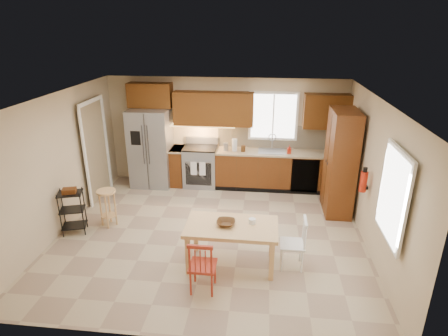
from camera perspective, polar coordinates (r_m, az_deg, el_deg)
floor at (r=7.02m, az=-2.05°, el=-9.91°), size 5.50×5.50×0.00m
ceiling at (r=6.11m, az=-2.35°, el=10.59°), size 5.50×5.00×0.02m
wall_back at (r=8.81m, az=0.20°, el=5.58°), size 5.50×0.02×2.50m
wall_front at (r=4.28m, az=-7.21°, el=-12.72°), size 5.50×0.02×2.50m
wall_left at (r=7.37m, az=-23.85°, el=0.53°), size 0.02×5.00×2.50m
wall_right at (r=6.66m, az=21.94°, el=-1.32°), size 0.02×5.00×2.50m
refrigerator at (r=8.90m, az=-11.03°, el=3.05°), size 0.92×0.75×1.82m
range_stove at (r=8.84m, az=-3.57°, el=0.19°), size 0.76×0.63×0.92m
base_cabinet_narrow at (r=8.96m, az=-7.02°, el=0.30°), size 0.30×0.60×0.90m
base_cabinet_run at (r=8.74m, az=8.41°, el=-0.32°), size 2.92×0.60×0.90m
dishwasher at (r=8.52m, az=12.23°, el=-1.18°), size 0.60×0.02×0.78m
backsplash at (r=8.78m, az=8.61°, el=4.77°), size 2.92×0.03×0.55m
upper_over_fridge at (r=8.80m, az=-11.20°, el=10.84°), size 1.00×0.35×0.55m
upper_left_block at (r=8.54m, az=-1.61°, el=9.03°), size 1.80×0.35×0.75m
upper_right_block at (r=8.56m, az=15.38°, el=8.32°), size 1.00×0.35×0.75m
window_back at (r=8.65m, az=7.52°, el=7.83°), size 1.12×0.04×1.12m
sink at (r=8.60m, az=7.29°, el=2.27°), size 0.62×0.46×0.16m
undercab_glow at (r=8.65m, az=-3.59°, el=6.47°), size 1.60×0.30×0.01m
soap_bottle at (r=8.48m, az=9.91°, el=2.81°), size 0.09×0.09×0.19m
paper_towel at (r=8.52m, az=1.62°, el=3.53°), size 0.12×0.12×0.28m
canister_steel at (r=8.55m, az=0.28°, el=3.26°), size 0.11×0.11×0.18m
canister_wood at (r=8.50m, az=2.94°, el=2.97°), size 0.10×0.10×0.14m
pantry at (r=7.74m, az=17.30°, el=0.78°), size 0.50×0.95×2.10m
fire_extinguisher at (r=6.81m, az=20.49°, el=-1.97°), size 0.12×0.12×0.36m
window_right at (r=5.55m, az=24.42°, el=-3.90°), size 0.04×1.02×1.32m
doorway at (r=8.48m, az=-18.99°, el=2.34°), size 0.04×0.95×2.10m
dining_table at (r=6.03m, az=1.14°, el=-11.70°), size 1.44×0.82×0.70m
chair_red at (r=5.50m, az=-3.26°, el=-14.50°), size 0.40×0.40×0.84m
chair_white at (r=6.04m, az=10.38°, el=-11.23°), size 0.40×0.40×0.84m
table_bowl at (r=5.85m, az=0.29°, el=-8.72°), size 0.29×0.29×0.07m
table_jar at (r=5.90m, az=4.30°, el=-8.25°), size 0.10×0.10×0.11m
bar_stool at (r=7.44m, az=-17.26°, el=-5.84°), size 0.38×0.38×0.73m
utility_cart at (r=7.38m, az=-22.06°, el=-6.22°), size 0.50×0.44×0.84m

